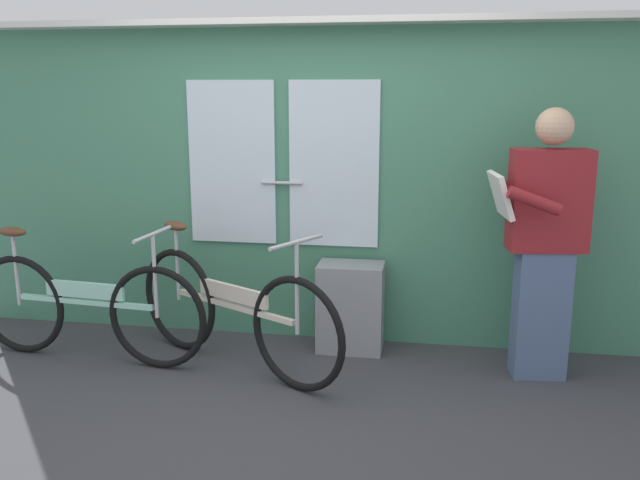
% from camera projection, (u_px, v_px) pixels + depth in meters
% --- Properties ---
extents(ground_plane, '(6.04, 4.17, 0.04)m').
position_uv_depth(ground_plane, '(271.00, 424.00, 3.57)').
color(ground_plane, '#38383D').
extents(train_door_wall, '(5.04, 0.28, 2.15)m').
position_uv_depth(train_door_wall, '(312.00, 178.00, 4.55)').
color(train_door_wall, '#427F60').
rests_on(train_door_wall, ground_plane).
extents(bicycle_near_door, '(1.53, 0.88, 0.90)m').
position_uv_depth(bicycle_near_door, '(233.00, 311.00, 4.17)').
color(bicycle_near_door, black).
rests_on(bicycle_near_door, ground_plane).
extents(bicycle_leaning_behind, '(1.66, 0.44, 0.87)m').
position_uv_depth(bicycle_leaning_behind, '(85.00, 307.00, 4.29)').
color(bicycle_leaning_behind, black).
rests_on(bicycle_leaning_behind, ground_plane).
extents(passenger_reading_newspaper, '(0.59, 0.50, 1.61)m').
position_uv_depth(passenger_reading_newspaper, '(544.00, 240.00, 3.94)').
color(passenger_reading_newspaper, slate).
rests_on(passenger_reading_newspaper, ground_plane).
extents(trash_bin_by_wall, '(0.43, 0.28, 0.59)m').
position_uv_depth(trash_bin_by_wall, '(351.00, 307.00, 4.48)').
color(trash_bin_by_wall, gray).
rests_on(trash_bin_by_wall, ground_plane).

